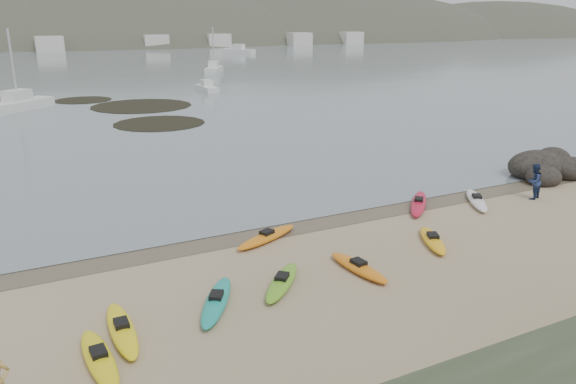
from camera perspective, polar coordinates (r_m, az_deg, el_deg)
ground at (r=25.26m, az=0.00°, el=-3.25°), size 600.00×600.00×0.00m
wet_sand at (r=25.01m, az=0.31°, el=-3.46°), size 60.00×60.00×0.00m
water at (r=321.36m, az=-25.96°, el=14.11°), size 1200.00×1200.00×0.00m
kayaks at (r=21.56m, az=3.56°, el=-6.54°), size 20.73×9.77×0.34m
person_east at (r=31.07m, az=23.72°, el=1.00°), size 1.05×0.92×1.84m
rock_cluster at (r=36.17m, az=24.81°, el=1.90°), size 5.33×3.93×1.83m
kelp_mats at (r=58.84m, az=-15.37°, el=8.09°), size 13.08×24.95×0.04m
moored_boats at (r=107.48m, az=-20.69°, el=11.86°), size 83.45×82.10×1.40m
far_hills at (r=222.18m, az=-14.07°, el=10.45°), size 550.00×135.00×80.00m
far_town at (r=167.04m, az=-21.93°, el=13.80°), size 199.00×5.00×4.00m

